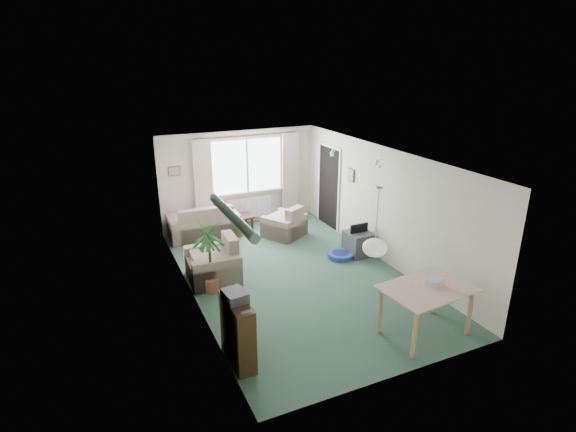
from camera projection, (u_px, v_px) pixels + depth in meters
name	position (u px, v px, depth m)	size (l,w,h in m)	color
ground	(294.00, 275.00, 8.87)	(6.50, 6.50, 0.00)	#305140
window	(247.00, 166.00, 11.22)	(1.80, 0.03, 1.30)	white
curtain_rod	(247.00, 136.00, 10.89)	(2.60, 0.03, 0.03)	black
curtain_left	(203.00, 181.00, 10.76)	(0.45, 0.08, 2.00)	beige
curtain_right	(290.00, 171.00, 11.66)	(0.45, 0.08, 2.00)	beige
radiator	(249.00, 208.00, 11.55)	(1.20, 0.10, 0.55)	white
doorway	(329.00, 187.00, 11.20)	(0.03, 0.95, 2.00)	black
pendant_lamp	(375.00, 248.00, 6.48)	(0.36, 0.36, 0.36)	white
tinsel_garland	(232.00, 216.00, 5.39)	(1.60, 1.60, 0.12)	#196626
bauble_cluster_a	(333.00, 151.00, 9.40)	(0.20, 0.20, 0.20)	silver
bauble_cluster_b	(378.00, 161.00, 8.49)	(0.20, 0.20, 0.20)	silver
wall_picture_back	(174.00, 171.00, 10.50)	(0.28, 0.03, 0.22)	brown
wall_picture_right	(351.00, 175.00, 10.15)	(0.03, 0.24, 0.30)	brown
sofa	(203.00, 220.00, 10.67)	(1.62, 0.86, 0.81)	beige
armchair_corner	(284.00, 221.00, 10.71)	(0.86, 0.81, 0.77)	beige
armchair_left	(212.00, 259.00, 8.56)	(0.97, 0.92, 0.87)	beige
coffee_table	(235.00, 224.00, 11.05)	(0.84, 0.47, 0.38)	black
photo_frame	(235.00, 215.00, 10.90)	(0.12, 0.02, 0.16)	#4D3D27
bookshelf	(238.00, 332.00, 6.23)	(0.26, 0.79, 0.97)	black
hifi_box	(235.00, 296.00, 6.06)	(0.28, 0.35, 0.14)	#3A3A3F
houseplant	(210.00, 257.00, 8.05)	(0.60, 0.60, 1.39)	#1D521C
dining_table	(425.00, 311.00, 6.90)	(1.25, 0.83, 0.78)	#A9775B
gift_box	(434.00, 282.00, 6.83)	(0.25, 0.18, 0.12)	silver
tv_cube	(358.00, 243.00, 9.75)	(0.51, 0.56, 0.51)	#303034
pet_bed	(340.00, 255.00, 9.64)	(0.56, 0.56, 0.11)	#222F9D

